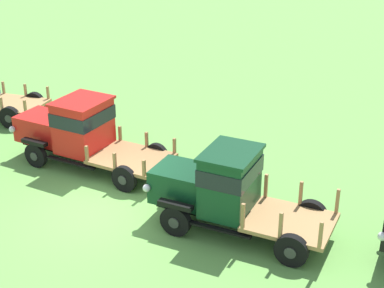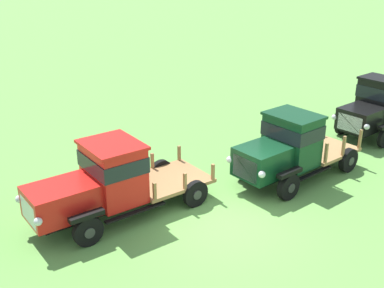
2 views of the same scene
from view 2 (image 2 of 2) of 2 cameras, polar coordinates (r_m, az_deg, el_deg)
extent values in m
plane|color=#5B9342|center=(12.89, 3.84, -9.13)|extent=(240.00, 240.00, 0.00)
cylinder|color=black|center=(12.00, -12.21, -10.10)|extent=(0.78, 0.38, 0.77)
cylinder|color=#2D2D2D|center=(11.93, -12.01, -10.31)|extent=(0.26, 0.11, 0.27)
cylinder|color=black|center=(13.42, -15.38, -6.73)|extent=(0.78, 0.38, 0.77)
cylinder|color=#2D2D2D|center=(13.50, -15.53, -6.57)|extent=(0.26, 0.11, 0.27)
cylinder|color=black|center=(13.39, 0.41, -5.92)|extent=(0.78, 0.38, 0.77)
cylinder|color=#2D2D2D|center=(13.32, 0.65, -6.08)|extent=(0.26, 0.11, 0.27)
cylinder|color=black|center=(14.67, -3.68, -3.32)|extent=(0.78, 0.38, 0.77)
cylinder|color=#2D2D2D|center=(14.74, -3.88, -3.19)|extent=(0.26, 0.11, 0.27)
cube|color=black|center=(13.17, -8.17, -6.29)|extent=(4.74, 2.31, 0.12)
cube|color=red|center=(12.36, -15.20, -6.48)|extent=(1.98, 1.67, 0.80)
cube|color=silver|center=(12.17, -18.75, -7.63)|extent=(0.34, 0.93, 0.60)
sphere|color=silver|center=(11.59, -17.78, -8.75)|extent=(0.20, 0.20, 0.20)
sphere|color=silver|center=(12.70, -19.79, -6.16)|extent=(0.20, 0.20, 0.20)
cube|color=black|center=(11.78, -12.38, -8.32)|extent=(0.90, 0.45, 0.12)
cube|color=black|center=(13.22, -15.57, -5.08)|extent=(0.90, 0.45, 0.12)
cube|color=red|center=(12.71, -9.27, -3.37)|extent=(1.63, 1.83, 1.50)
cube|color=black|center=(12.57, -9.37, -1.98)|extent=(1.69, 1.88, 0.42)
cube|color=red|center=(12.40, -9.49, -0.08)|extent=(1.77, 1.94, 0.08)
cube|color=black|center=(12.48, -6.69, -8.04)|extent=(1.68, 0.65, 0.05)
cube|color=black|center=(13.82, -10.27, -5.08)|extent=(1.68, 0.65, 0.05)
cube|color=olive|center=(13.77, -2.85, -4.22)|extent=(2.58, 2.31, 0.10)
cube|color=olive|center=(12.56, -4.46, -5.57)|extent=(0.10, 0.10, 0.47)
cube|color=olive|center=(13.85, -8.12, -2.95)|extent=(0.10, 0.10, 0.47)
cube|color=olive|center=(13.03, -0.84, -4.41)|extent=(0.10, 0.10, 0.47)
cube|color=olive|center=(14.28, -4.72, -1.99)|extent=(0.10, 0.10, 0.47)
cube|color=olive|center=(13.56, 2.49, -3.31)|extent=(0.10, 0.10, 0.47)
cube|color=olive|center=(14.77, -1.53, -1.08)|extent=(0.10, 0.10, 0.47)
cylinder|color=black|center=(14.01, 11.36, -4.99)|extent=(0.81, 0.46, 0.79)
cylinder|color=#2D2D2D|center=(13.95, 11.72, -5.15)|extent=(0.27, 0.12, 0.28)
cylinder|color=black|center=(15.02, 6.40, -2.75)|extent=(0.81, 0.46, 0.79)
cylinder|color=#2D2D2D|center=(15.09, 6.09, -2.61)|extent=(0.27, 0.12, 0.28)
cylinder|color=black|center=(16.20, 18.03, -1.84)|extent=(0.81, 0.46, 0.79)
cylinder|color=#2D2D2D|center=(16.14, 18.37, -1.96)|extent=(0.27, 0.12, 0.28)
cylinder|color=black|center=(17.07, 13.32, -0.07)|extent=(0.81, 0.46, 0.79)
cylinder|color=#2D2D2D|center=(17.14, 13.02, 0.04)|extent=(0.27, 0.12, 0.28)
cube|color=black|center=(15.41, 12.19, -2.13)|extent=(4.26, 2.33, 0.12)
cube|color=#0F381E|center=(14.11, 8.33, -2.01)|extent=(1.76, 1.62, 0.86)
cube|color=silver|center=(13.67, 6.35, -2.93)|extent=(0.38, 0.90, 0.64)
sphere|color=silver|center=(13.24, 8.29, -3.59)|extent=(0.20, 0.20, 0.20)
sphere|color=silver|center=(14.04, 4.48, -1.85)|extent=(0.20, 0.20, 0.20)
cube|color=black|center=(13.82, 11.50, -3.36)|extent=(0.92, 0.50, 0.12)
cube|color=black|center=(14.83, 6.47, -1.19)|extent=(0.92, 0.50, 0.12)
cube|color=#0F381E|center=(14.89, 11.75, 0.44)|extent=(1.56, 1.79, 1.51)
cube|color=black|center=(14.77, 11.85, 1.66)|extent=(1.62, 1.84, 0.42)
cube|color=#0F381E|center=(14.62, 11.99, 3.34)|extent=(1.69, 1.89, 0.08)
cube|color=black|center=(14.84, 14.25, -3.39)|extent=(1.51, 0.67, 0.05)
cube|color=black|center=(15.77, 9.45, -1.41)|extent=(1.51, 0.67, 0.05)
cube|color=#9E7547|center=(16.32, 15.06, -0.58)|extent=(2.47, 2.29, 0.10)
cube|color=#9E7547|center=(15.06, 15.61, -1.05)|extent=(0.10, 0.10, 0.64)
cube|color=#9E7547|center=(15.96, 10.94, 0.71)|extent=(0.10, 0.10, 0.64)
cube|color=#9E7547|center=(15.77, 17.54, -0.22)|extent=(0.10, 0.10, 0.64)
cube|color=#9E7547|center=(16.62, 12.96, 1.43)|extent=(0.10, 0.10, 0.64)
cube|color=#9E7547|center=(16.49, 19.30, 0.55)|extent=(0.10, 0.10, 0.64)
cube|color=#9E7547|center=(17.31, 14.82, 2.09)|extent=(0.10, 0.10, 0.64)
cylinder|color=black|center=(19.42, 17.36, 2.23)|extent=(0.78, 0.41, 0.78)
cylinder|color=#2D2D2D|center=(19.46, 17.15, 2.30)|extent=(0.27, 0.12, 0.27)
cylinder|color=black|center=(21.94, 21.79, 3.90)|extent=(0.78, 0.41, 0.78)
cylinder|color=#2D2D2D|center=(21.97, 21.60, 3.96)|extent=(0.27, 0.12, 0.27)
cube|color=black|center=(20.18, 21.77, 2.62)|extent=(4.49, 2.49, 0.12)
cube|color=black|center=(18.64, 19.42, 2.91)|extent=(1.81, 1.68, 0.80)
cube|color=silver|center=(18.07, 18.22, 2.34)|extent=(0.40, 0.93, 0.60)
sphere|color=silver|center=(17.73, 20.01, 1.93)|extent=(0.20, 0.20, 0.20)
sphere|color=silver|center=(18.38, 16.50, 3.07)|extent=(0.20, 0.20, 0.20)
cube|color=black|center=(19.28, 17.51, 3.45)|extent=(0.91, 0.51, 0.12)
cube|color=black|center=(19.55, 21.48, 4.74)|extent=(1.48, 1.81, 1.61)
cube|color=black|center=(19.46, 21.62, 5.75)|extent=(1.53, 1.86, 0.45)
cube|color=black|center=(19.34, 21.83, 7.12)|extent=(1.60, 1.91, 0.08)
cube|color=black|center=(20.30, 19.17, 3.03)|extent=(1.35, 0.62, 0.05)
cube|color=#9E7547|center=(20.59, 20.14, 4.41)|extent=(0.10, 0.10, 0.48)
cube|color=#9E7547|center=(21.48, 21.61, 4.91)|extent=(0.10, 0.10, 0.48)
camera|label=1|loc=(15.89, 65.94, 14.49)|focal=55.00mm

